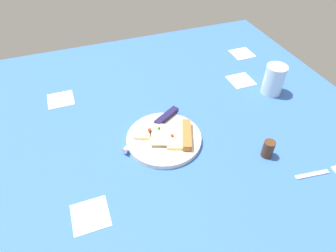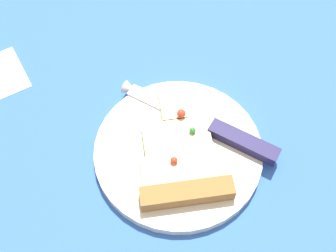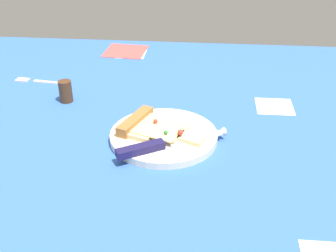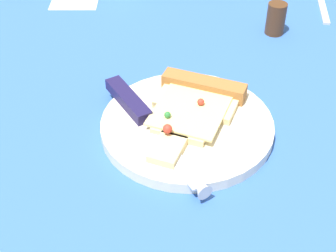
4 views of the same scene
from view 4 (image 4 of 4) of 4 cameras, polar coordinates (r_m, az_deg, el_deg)
name	(u,v)px [view 4 (image 4 of 4)]	position (r cm, az deg, el deg)	size (l,w,h in cm)	color
ground_plane	(167,121)	(71.50, -0.15, 0.56)	(135.15, 135.15, 3.00)	#3360B7
plate	(186,126)	(67.18, 2.09, 0.01)	(23.11, 23.11, 1.56)	silver
pizza_slice	(193,106)	(68.12, 2.85, 2.33)	(14.35, 19.05, 2.51)	beige
knife	(143,121)	(65.89, -2.84, 0.61)	(14.06, 21.71, 2.45)	silver
pepper_shaker	(275,19)	(89.98, 12.12, 11.87)	(3.29, 3.29, 5.53)	#4C2D19
fork	(321,2)	(103.57, 17.04, 13.40)	(3.66, 15.41, 0.80)	silver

